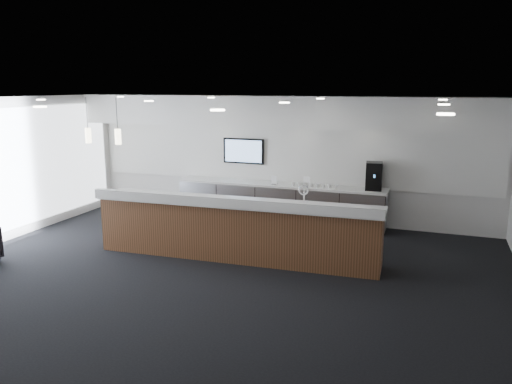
% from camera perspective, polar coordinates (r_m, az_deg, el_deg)
% --- Properties ---
extents(ground, '(10.00, 10.00, 0.00)m').
position_cam_1_polar(ground, '(8.82, -4.56, -9.42)').
color(ground, black).
rests_on(ground, ground).
extents(ceiling, '(10.00, 8.00, 0.02)m').
position_cam_1_polar(ceiling, '(8.21, -4.91, 10.45)').
color(ceiling, black).
rests_on(ceiling, back_wall).
extents(back_wall, '(10.00, 0.02, 3.00)m').
position_cam_1_polar(back_wall, '(12.08, 3.18, 3.85)').
color(back_wall, silver).
rests_on(back_wall, ground).
extents(soffit_bulkhead, '(10.00, 0.90, 0.70)m').
position_cam_1_polar(soffit_bulkhead, '(11.54, 2.60, 9.20)').
color(soffit_bulkhead, white).
rests_on(soffit_bulkhead, back_wall).
extents(alcove_panel, '(9.80, 0.06, 1.40)m').
position_cam_1_polar(alcove_panel, '(12.04, 3.15, 4.30)').
color(alcove_panel, white).
rests_on(alcove_panel, back_wall).
extents(back_credenza, '(5.06, 0.66, 0.95)m').
position_cam_1_polar(back_credenza, '(11.94, 2.63, -1.25)').
color(back_credenza, gray).
rests_on(back_credenza, ground).
extents(wall_tv, '(1.05, 0.08, 0.62)m').
position_cam_1_polar(wall_tv, '(12.30, -1.42, 4.71)').
color(wall_tv, black).
rests_on(wall_tv, back_wall).
extents(pendant_left, '(0.12, 0.12, 0.30)m').
position_cam_1_polar(pendant_left, '(10.16, -15.37, 6.13)').
color(pendant_left, '#FFF1C6').
rests_on(pendant_left, ceiling).
extents(pendant_right, '(0.12, 0.12, 0.30)m').
position_cam_1_polar(pendant_right, '(10.57, -18.49, 6.16)').
color(pendant_right, '#FFF1C6').
rests_on(pendant_right, ceiling).
extents(ceiling_can_lights, '(7.00, 5.00, 0.02)m').
position_cam_1_polar(ceiling_can_lights, '(8.21, -4.91, 10.24)').
color(ceiling_can_lights, white).
rests_on(ceiling_can_lights, ceiling).
extents(service_counter, '(5.51, 1.14, 1.49)m').
position_cam_1_polar(service_counter, '(9.47, -2.28, -4.21)').
color(service_counter, '#472D17').
rests_on(service_counter, ground).
extents(coffee_machine, '(0.40, 0.50, 0.62)m').
position_cam_1_polar(coffee_machine, '(11.37, 13.31, 1.78)').
color(coffee_machine, black).
rests_on(coffee_machine, back_credenza).
extents(info_sign_left, '(0.15, 0.04, 0.20)m').
position_cam_1_polar(info_sign_left, '(11.72, 2.09, 1.36)').
color(info_sign_left, white).
rests_on(info_sign_left, back_credenza).
extents(info_sign_right, '(0.16, 0.07, 0.22)m').
position_cam_1_polar(info_sign_right, '(11.57, 5.82, 1.22)').
color(info_sign_right, white).
rests_on(info_sign_right, back_credenza).
extents(cup_0, '(0.10, 0.10, 0.09)m').
position_cam_1_polar(cup_0, '(11.38, 9.09, 0.62)').
color(cup_0, white).
rests_on(cup_0, back_credenza).
extents(cup_1, '(0.14, 0.14, 0.09)m').
position_cam_1_polar(cup_1, '(11.40, 8.40, 0.67)').
color(cup_1, white).
rests_on(cup_1, back_credenza).
extents(cup_2, '(0.12, 0.12, 0.09)m').
position_cam_1_polar(cup_2, '(11.43, 7.72, 0.72)').
color(cup_2, white).
rests_on(cup_2, back_credenza).
extents(cup_3, '(0.13, 0.13, 0.09)m').
position_cam_1_polar(cup_3, '(11.46, 7.03, 0.77)').
color(cup_3, white).
rests_on(cup_3, back_credenza).
extents(cup_4, '(0.14, 0.14, 0.09)m').
position_cam_1_polar(cup_4, '(11.49, 6.35, 0.82)').
color(cup_4, white).
rests_on(cup_4, back_credenza).
extents(cup_5, '(0.11, 0.11, 0.09)m').
position_cam_1_polar(cup_5, '(11.52, 5.68, 0.86)').
color(cup_5, white).
rests_on(cup_5, back_credenza).
extents(cup_6, '(0.14, 0.14, 0.09)m').
position_cam_1_polar(cup_6, '(11.56, 5.00, 0.91)').
color(cup_6, white).
rests_on(cup_6, back_credenza).
extents(cup_7, '(0.12, 0.12, 0.09)m').
position_cam_1_polar(cup_7, '(11.59, 4.34, 0.96)').
color(cup_7, white).
rests_on(cup_7, back_credenza).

